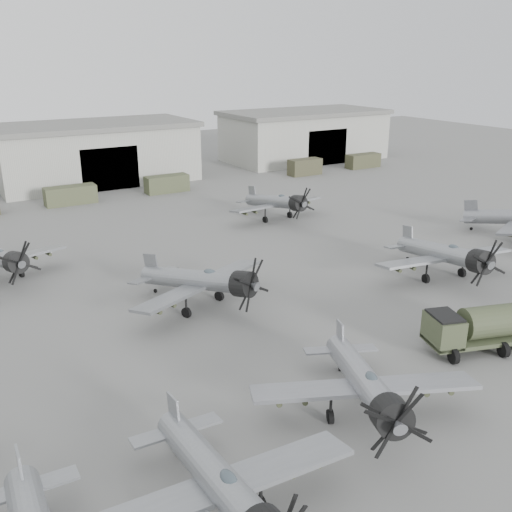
{
  "coord_description": "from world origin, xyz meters",
  "views": [
    {
      "loc": [
        -23.06,
        -23.15,
        18.1
      ],
      "look_at": [
        -0.47,
        14.65,
        2.5
      ],
      "focal_mm": 40.0,
      "sensor_mm": 36.0,
      "label": 1
    }
  ],
  "objects_px": {
    "aircraft_mid_2": "(448,255)",
    "aircraft_extra_132": "(222,486)",
    "aircraft_mid_1": "(204,281)",
    "aircraft_near_1": "(367,385)",
    "fuel_tanker": "(483,325)",
    "aircraft_far_1": "(279,202)"
  },
  "relations": [
    {
      "from": "aircraft_mid_2",
      "to": "aircraft_extra_132",
      "type": "relative_size",
      "value": 1.06
    },
    {
      "from": "aircraft_far_1",
      "to": "fuel_tanker",
      "type": "bearing_deg",
      "value": -103.61
    },
    {
      "from": "aircraft_extra_132",
      "to": "aircraft_mid_1",
      "type": "bearing_deg",
      "value": 68.52
    },
    {
      "from": "aircraft_far_1",
      "to": "aircraft_extra_132",
      "type": "xyz_separation_m",
      "value": [
        -26.67,
        -37.03,
        0.02
      ]
    },
    {
      "from": "aircraft_far_1",
      "to": "fuel_tanker",
      "type": "xyz_separation_m",
      "value": [
        -5.33,
        -32.36,
        -0.45
      ]
    },
    {
      "from": "aircraft_extra_132",
      "to": "fuel_tanker",
      "type": "xyz_separation_m",
      "value": [
        21.34,
        4.67,
        -0.47
      ]
    },
    {
      "from": "aircraft_near_1",
      "to": "aircraft_far_1",
      "type": "distance_m",
      "value": 38.4
    },
    {
      "from": "aircraft_near_1",
      "to": "aircraft_mid_2",
      "type": "xyz_separation_m",
      "value": [
        19.07,
        11.64,
        0.11
      ]
    },
    {
      "from": "aircraft_extra_132",
      "to": "aircraft_mid_2",
      "type": "bearing_deg",
      "value": 28.86
    },
    {
      "from": "aircraft_near_1",
      "to": "aircraft_mid_1",
      "type": "relative_size",
      "value": 0.96
    },
    {
      "from": "aircraft_near_1",
      "to": "aircraft_extra_132",
      "type": "relative_size",
      "value": 0.98
    },
    {
      "from": "aircraft_mid_2",
      "to": "fuel_tanker",
      "type": "xyz_separation_m",
      "value": [
        -7.42,
        -9.56,
        -0.58
      ]
    },
    {
      "from": "aircraft_extra_132",
      "to": "aircraft_near_1",
      "type": "bearing_deg",
      "value": 17.51
    },
    {
      "from": "aircraft_mid_1",
      "to": "aircraft_mid_2",
      "type": "relative_size",
      "value": 0.97
    },
    {
      "from": "aircraft_mid_1",
      "to": "aircraft_extra_132",
      "type": "distance_m",
      "value": 21.31
    },
    {
      "from": "aircraft_mid_1",
      "to": "aircraft_mid_2",
      "type": "xyz_separation_m",
      "value": [
        20.08,
        -5.23,
        0.02
      ]
    },
    {
      "from": "aircraft_mid_1",
      "to": "fuel_tanker",
      "type": "bearing_deg",
      "value": -72.45
    },
    {
      "from": "aircraft_mid_1",
      "to": "aircraft_mid_2",
      "type": "height_order",
      "value": "aircraft_mid_2"
    },
    {
      "from": "aircraft_extra_132",
      "to": "fuel_tanker",
      "type": "relative_size",
      "value": 1.47
    },
    {
      "from": "fuel_tanker",
      "to": "aircraft_far_1",
      "type": "bearing_deg",
      "value": 98.37
    },
    {
      "from": "aircraft_near_1",
      "to": "fuel_tanker",
      "type": "xyz_separation_m",
      "value": [
        11.65,
        2.08,
        -0.47
      ]
    },
    {
      "from": "aircraft_mid_2",
      "to": "aircraft_extra_132",
      "type": "height_order",
      "value": "aircraft_mid_2"
    }
  ]
}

